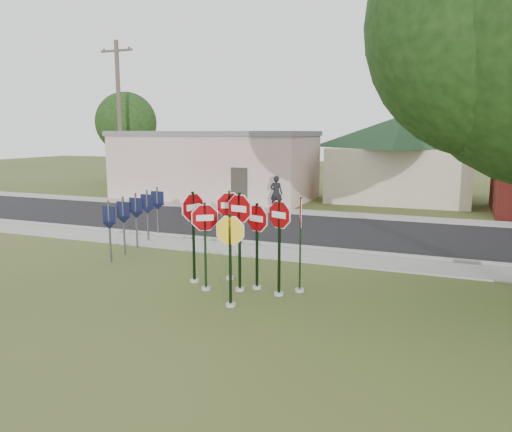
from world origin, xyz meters
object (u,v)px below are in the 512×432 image
at_px(stop_sign_yellow, 230,250).
at_px(pedestrian, 276,193).
at_px(stop_sign_center, 240,228).
at_px(stop_sign_left, 205,235).
at_px(utility_pole_near, 119,118).

height_order(stop_sign_yellow, pedestrian, stop_sign_yellow).
height_order(stop_sign_center, pedestrian, stop_sign_center).
relative_size(stop_sign_left, pedestrian, 1.33).
bearing_deg(utility_pole_near, pedestrian, -5.11).
relative_size(stop_sign_yellow, pedestrian, 1.28).
height_order(stop_sign_left, utility_pole_near, utility_pole_near).
distance_m(stop_sign_center, utility_pole_near, 19.99).
bearing_deg(stop_sign_left, utility_pole_near, 133.02).
xyz_separation_m(stop_sign_yellow, utility_pole_near, (-14.31, 15.02, 3.57)).
height_order(stop_sign_center, utility_pole_near, utility_pole_near).
xyz_separation_m(utility_pole_near, pedestrian, (10.44, -0.93, -3.99)).
bearing_deg(stop_sign_left, stop_sign_yellow, -38.49).
xyz_separation_m(stop_sign_center, stop_sign_yellow, (0.27, -1.17, -0.29)).
distance_m(stop_sign_center, stop_sign_left, 0.93).
distance_m(utility_pole_near, pedestrian, 11.22).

